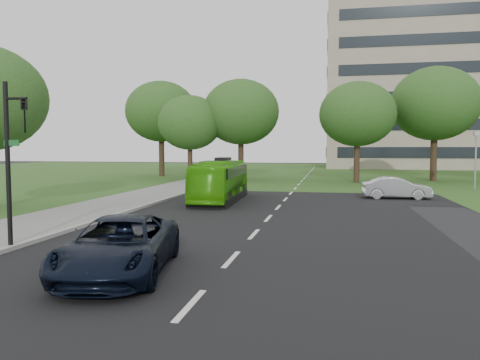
{
  "coord_description": "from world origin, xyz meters",
  "views": [
    {
      "loc": [
        2.82,
        -19.02,
        3.25
      ],
      "look_at": [
        -1.74,
        4.16,
        1.6
      ],
      "focal_mm": 35.0,
      "sensor_mm": 36.0,
      "label": 1
    }
  ],
  "objects": [
    {
      "name": "ground",
      "position": [
        0.0,
        0.0,
        0.0
      ],
      "size": [
        160.0,
        160.0,
        0.0
      ],
      "primitive_type": "plane",
      "color": "black",
      "rests_on": "ground"
    },
    {
      "name": "street_surfaces",
      "position": [
        -0.38,
        22.75,
        0.03
      ],
      "size": [
        120.0,
        120.0,
        0.15
      ],
      "color": "black",
      "rests_on": "ground"
    },
    {
      "name": "office_building",
      "position": [
        21.96,
        61.96,
        12.5
      ],
      "size": [
        40.1,
        20.1,
        25.0
      ],
      "color": "gray",
      "rests_on": "ground"
    },
    {
      "name": "tree_park_a",
      "position": [
        -10.89,
        25.19,
        5.66
      ],
      "size": [
        6.27,
        6.27,
        8.34
      ],
      "color": "black",
      "rests_on": "ground"
    },
    {
      "name": "tree_park_b",
      "position": [
        -6.14,
        27.0,
        6.76
      ],
      "size": [
        7.64,
        7.64,
        10.02
      ],
      "color": "black",
      "rests_on": "ground"
    },
    {
      "name": "tree_park_c",
      "position": [
        5.07,
        25.32,
        6.28
      ],
      "size": [
        6.97,
        6.97,
        9.26
      ],
      "color": "black",
      "rests_on": "ground"
    },
    {
      "name": "tree_park_d",
      "position": [
        12.45,
        28.84,
        7.41
      ],
      "size": [
        8.28,
        8.28,
        10.95
      ],
      "color": "black",
      "rests_on": "ground"
    },
    {
      "name": "tree_park_f",
      "position": [
        -16.14,
        31.28,
        7.27
      ],
      "size": [
        8.01,
        8.01,
        10.69
      ],
      "color": "black",
      "rests_on": "ground"
    },
    {
      "name": "bus",
      "position": [
        -3.82,
        8.58,
        1.22
      ],
      "size": [
        2.43,
        8.86,
        2.45
      ],
      "primitive_type": "imported",
      "rotation": [
        0.0,
        0.0,
        0.04
      ],
      "color": "#3CA80C",
      "rests_on": "ground"
    },
    {
      "name": "sedan",
      "position": [
        6.85,
        11.84,
        0.69
      ],
      "size": [
        4.25,
        1.6,
        1.39
      ],
      "primitive_type": "imported",
      "rotation": [
        0.0,
        0.0,
        1.6
      ],
      "color": "silver",
      "rests_on": "ground"
    },
    {
      "name": "suv",
      "position": [
        -2.5,
        -8.0,
        0.73
      ],
      "size": [
        3.32,
        5.61,
        1.46
      ],
      "primitive_type": "imported",
      "rotation": [
        0.0,
        0.0,
        0.18
      ],
      "color": "black",
      "rests_on": "ground"
    },
    {
      "name": "traffic_light",
      "position": [
        -7.03,
        -6.0,
        3.11
      ],
      "size": [
        0.86,
        0.25,
        5.3
      ],
      "rotation": [
        0.0,
        0.0,
        0.3
      ],
      "color": "black",
      "rests_on": "ground"
    },
    {
      "name": "camera_pole",
      "position": [
        13.75,
        20.0,
        2.89
      ],
      "size": [
        0.46,
        0.43,
        4.47
      ],
      "rotation": [
        0.0,
        0.0,
        0.4
      ],
      "color": "gray",
      "rests_on": "ground"
    }
  ]
}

